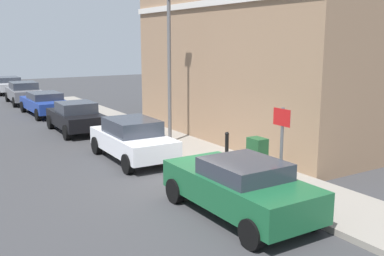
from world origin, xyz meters
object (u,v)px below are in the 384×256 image
at_px(car_green, 239,186).
at_px(car_grey, 24,92).
at_px(lamppost, 169,62).
at_px(car_black, 76,117).
at_px(street_sign, 282,138).
at_px(utility_cabinet, 257,158).
at_px(car_white, 132,139).
at_px(bollard_near_cabinet, 227,146).
at_px(car_blue, 45,103).
at_px(car_silver, 8,84).

distance_m(car_green, car_grey, 22.83).
xyz_separation_m(car_grey, lamppost, (2.34, -15.63, 2.55)).
distance_m(car_green, lamppost, 7.95).
distance_m(car_black, street_sign, 11.61).
relative_size(car_black, utility_cabinet, 3.43).
bearing_deg(street_sign, utility_cabinet, 70.38).
bearing_deg(car_green, car_grey, 0.45).
distance_m(car_white, bollard_near_cabinet, 3.34).
height_order(car_blue, car_silver, car_silver).
distance_m(street_sign, lamppost, 7.14).
distance_m(car_black, car_silver, 17.84).
bearing_deg(car_grey, car_blue, -178.21).
height_order(street_sign, lamppost, lamppost).
distance_m(utility_cabinet, street_sign, 1.95).
xyz_separation_m(car_white, car_grey, (-0.16, 16.85, -0.00)).
bearing_deg(car_black, street_sign, -170.14).
bearing_deg(car_green, utility_cabinet, -48.61).
bearing_deg(car_silver, car_white, -179.87).
bearing_deg(car_white, car_black, 2.77).
relative_size(car_white, car_blue, 0.90).
bearing_deg(car_green, car_white, 0.14).
relative_size(car_black, car_silver, 0.93).
height_order(car_grey, utility_cabinet, car_grey).
bearing_deg(car_silver, car_black, 179.54).
xyz_separation_m(car_white, car_black, (-0.18, 5.74, -0.04)).
height_order(car_white, car_grey, car_white).
distance_m(car_blue, street_sign, 17.20).
bearing_deg(lamppost, car_grey, 98.50).
bearing_deg(car_grey, car_silver, 0.17).
xyz_separation_m(car_blue, car_grey, (-0.01, 5.47, 0.07)).
relative_size(bollard_near_cabinet, street_sign, 0.45).
bearing_deg(utility_cabinet, bollard_near_cabinet, 86.50).
bearing_deg(lamppost, utility_cabinet, -90.40).
bearing_deg(lamppost, car_black, 117.53).
bearing_deg(car_grey, bollard_near_cabinet, -171.23).
distance_m(car_silver, street_sign, 29.34).
height_order(car_black, car_grey, car_grey).
bearing_deg(bollard_near_cabinet, car_white, 132.03).
relative_size(utility_cabinet, street_sign, 0.50).
distance_m(car_green, street_sign, 1.83).
relative_size(car_grey, car_silver, 0.98).
relative_size(car_green, car_grey, 1.00).
xyz_separation_m(car_white, utility_cabinet, (2.14, -4.11, -0.07)).
distance_m(car_green, car_silver, 29.56).
bearing_deg(bollard_near_cabinet, lamppost, 90.97).
height_order(car_white, car_blue, car_white).
bearing_deg(car_silver, car_green, -179.84).
distance_m(car_white, utility_cabinet, 4.64).
relative_size(car_grey, utility_cabinet, 3.62).
distance_m(car_white, lamppost, 3.57).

